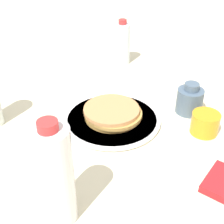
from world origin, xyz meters
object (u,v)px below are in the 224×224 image
at_px(pancake_stack, 113,113).
at_px(cream_jug, 190,100).
at_px(plate, 112,119).
at_px(water_bottle_mid, 55,176).
at_px(water_bottle_near, 122,43).
at_px(juice_glass, 205,123).

xyz_separation_m(pancake_stack, cream_jug, (0.10, 0.22, 0.01)).
distance_m(plate, pancake_stack, 0.02).
bearing_deg(pancake_stack, water_bottle_mid, -55.49).
relative_size(pancake_stack, water_bottle_near, 0.97).
distance_m(plate, cream_jug, 0.25).
relative_size(plate, juice_glass, 3.71).
xyz_separation_m(plate, cream_jug, (0.11, 0.22, 0.04)).
distance_m(juice_glass, water_bottle_near, 0.53).
bearing_deg(water_bottle_near, water_bottle_mid, -48.72).
relative_size(plate, water_bottle_near, 1.62).
bearing_deg(water_bottle_near, juice_glass, -12.70).
bearing_deg(juice_glass, cream_jug, 154.16).
distance_m(pancake_stack, water_bottle_mid, 0.37).
distance_m(juice_glass, cream_jug, 0.11).
bearing_deg(cream_jug, plate, -115.39).
distance_m(cream_jug, water_bottle_near, 0.42).
xyz_separation_m(cream_jug, water_bottle_near, (-0.42, 0.07, 0.04)).
distance_m(plate, juice_glass, 0.27).
height_order(juice_glass, cream_jug, cream_jug).
relative_size(plate, cream_jug, 2.92).
xyz_separation_m(plate, water_bottle_mid, (0.21, -0.30, 0.11)).
height_order(pancake_stack, water_bottle_near, water_bottle_near).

